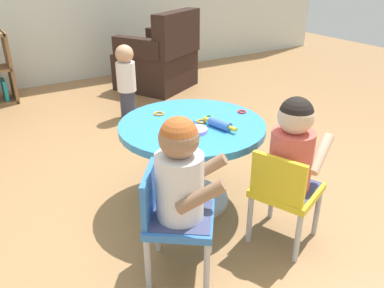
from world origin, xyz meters
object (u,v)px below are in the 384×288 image
seated_child_right (292,148)px  seated_child_left (181,174)px  toddler_standing (126,80)px  craft_scissors (189,124)px  rolling_pin (220,124)px  child_chair_left (172,217)px  craft_table (192,145)px  child_chair_right (284,192)px  armchair_dark (159,61)px

seated_child_right → seated_child_left: bearing=173.4°
toddler_standing → craft_scissors: bearing=-99.4°
rolling_pin → craft_scissors: 0.18m
child_chair_left → seated_child_left: 0.23m
seated_child_right → rolling_pin: bearing=108.9°
seated_child_right → child_chair_left: bearing=171.5°
rolling_pin → seated_child_left: bearing=-142.5°
craft_table → seated_child_left: bearing=-126.2°
seated_child_left → rolling_pin: (0.44, 0.34, 0.01)m
child_chair_right → armchair_dark: 2.80m
seated_child_left → armchair_dark: size_ratio=0.53×
craft_table → seated_child_right: 0.61m
child_chair_left → seated_child_right: bearing=-8.5°
child_chair_right → seated_child_right: size_ratio=1.05×
craft_table → seated_child_left: 0.61m
craft_table → armchair_dark: size_ratio=0.85×
toddler_standing → armchair_dark: bearing=44.7°
seated_child_right → craft_scissors: seated_child_right is taller
craft_table → toddler_standing: size_ratio=1.23×
craft_table → child_chair_left: child_chair_left is taller
craft_scissors → armchair_dark: bearing=66.9°
seated_child_right → armchair_dark: (0.67, 2.70, -0.22)m
toddler_standing → seated_child_left: bearing=-106.2°
armchair_dark → rolling_pin: armchair_dark is taller
child_chair_left → seated_child_left: size_ratio=1.05×
seated_child_left → craft_scissors: size_ratio=3.85×
craft_table → craft_scissors: size_ratio=6.23×
rolling_pin → child_chair_right: bearing=-76.3°
child_chair_left → toddler_standing: size_ratio=0.80×
child_chair_right → craft_scissors: child_chair_right is taller
child_chair_right → craft_scissors: bearing=111.6°
seated_child_left → seated_child_right: bearing=-6.6°
seated_child_left → toddler_standing: size_ratio=0.76×
toddler_standing → rolling_pin: 1.64m
toddler_standing → rolling_pin: size_ratio=2.94×
craft_table → armchair_dark: 2.33m
craft_table → child_chair_right: 0.60m
seated_child_right → craft_table: bearing=112.9°
armchair_dark → rolling_pin: bearing=-109.4°
rolling_pin → craft_table: bearing=123.4°
child_chair_right → craft_table: bearing=109.1°
child_chair_left → toddler_standing: 2.03m
armchair_dark → toddler_standing: bearing=-135.3°
craft_table → rolling_pin: 0.23m
seated_child_right → armchair_dark: armchair_dark is taller
seated_child_left → rolling_pin: bearing=37.5°
craft_table → toddler_standing: bearing=81.5°
toddler_standing → craft_scissors: size_ratio=5.08×
child_chair_left → child_chair_right: same height
seated_child_left → armchair_dark: armchair_dark is taller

